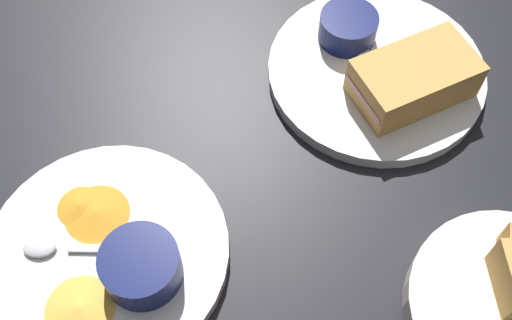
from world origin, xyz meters
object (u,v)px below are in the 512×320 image
ramekin_dark_sauce (348,27)px  ramekin_light_gravy (141,266)px  plate_chips_companion (107,253)px  sandwich_half_near (414,78)px  bread_basket_rear (511,303)px  spoon_by_dark_ramekin (374,66)px  plate_sandwich_main (376,72)px  spoon_by_gravy_ramekin (53,248)px

ramekin_dark_sauce → ramekin_light_gravy: bearing=46.0°
plate_chips_companion → ramekin_dark_sauce: bearing=-141.2°
sandwich_half_near → ramekin_dark_sauce: sandwich_half_near is taller
sandwich_half_near → ramekin_light_gravy: 35.35cm
bread_basket_rear → sandwich_half_near: bearing=-84.4°
ramekin_dark_sauce → spoon_by_dark_ramekin: 5.67cm
plate_sandwich_main → sandwich_half_near: size_ratio=1.71×
spoon_by_dark_ramekin → plate_sandwich_main: bearing=171.1°
ramekin_dark_sauce → spoon_by_dark_ramekin: bearing=113.5°
sandwich_half_near → ramekin_light_gravy: (30.78, 17.37, -0.27)cm
ramekin_dark_sauce → spoon_by_gravy_ramekin: (34.03, 22.56, -1.47)cm
ramekin_dark_sauce → ramekin_light_gravy: ramekin_light_gravy is taller
spoon_by_dark_ramekin → ramekin_light_gravy: size_ratio=1.29×
sandwich_half_near → spoon_by_gravy_ramekin: bearing=19.0°
sandwich_half_near → bread_basket_rear: (-2.49, 25.20, -1.87)cm
plate_sandwich_main → spoon_by_gravy_ramekin: (36.57, 17.48, 1.16)cm
plate_sandwich_main → bread_basket_rear: 29.60cm
plate_sandwich_main → bread_basket_rear: size_ratio=1.34×
spoon_by_gravy_ramekin → bread_basket_rear: bearing=164.5°
plate_sandwich_main → plate_chips_companion: bearing=30.0°
ramekin_light_gravy → bread_basket_rear: 34.22cm
sandwich_half_near → ramekin_dark_sauce: bearing=-59.3°
bread_basket_rear → plate_chips_companion: bearing=-16.4°
sandwich_half_near → ramekin_light_gravy: bearing=29.4°
ramekin_dark_sauce → spoon_by_gravy_ramekin: ramekin_dark_sauce is taller
plate_sandwich_main → sandwich_half_near: (-2.79, 3.90, 3.20)cm
plate_sandwich_main → bread_basket_rear: bearing=100.3°
plate_chips_companion → spoon_by_dark_ramekin: bearing=-149.6°
spoon_by_dark_ramekin → ramekin_light_gravy: bearing=37.6°
plate_sandwich_main → spoon_by_gravy_ramekin: size_ratio=2.53×
plate_sandwich_main → spoon_by_dark_ramekin: bearing=-8.9°
sandwich_half_near → plate_chips_companion: 37.40cm
plate_chips_companion → ramekin_light_gravy: (-3.60, 3.00, 2.93)cm
plate_chips_companion → bread_basket_rear: bearing=163.6°
ramekin_dark_sauce → plate_chips_companion: bearing=38.8°
ramekin_light_gravy → spoon_by_gravy_ramekin: ramekin_light_gravy is taller
ramekin_dark_sauce → plate_chips_companion: size_ratio=0.28×
ramekin_dark_sauce → spoon_by_gravy_ramekin: bearing=33.5°
spoon_by_dark_ramekin → spoon_by_gravy_ramekin: bearing=25.8°
sandwich_half_near → spoon_by_gravy_ramekin: 41.68cm
sandwich_half_near → ramekin_dark_sauce: 10.45cm
ramekin_light_gravy → plate_sandwich_main: bearing=-142.8°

